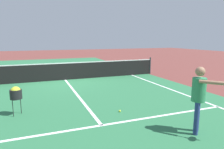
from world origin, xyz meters
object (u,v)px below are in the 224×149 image
player_near (200,93)px  tennis_ball_mid_court (120,111)px  net (65,71)px  ball_hopper (16,93)px

player_near → tennis_ball_mid_court: 2.51m
net → ball_hopper: size_ratio=12.49×
player_near → tennis_ball_mid_court: size_ratio=24.63×
net → tennis_ball_mid_court: 5.74m
net → tennis_ball_mid_court: net is taller
net → tennis_ball_mid_court: size_ratio=165.50×
net → player_near: 7.93m
player_near → ball_hopper: 5.06m
net → player_near: player_near is taller
ball_hopper → tennis_ball_mid_court: (2.96, -0.90, -0.64)m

